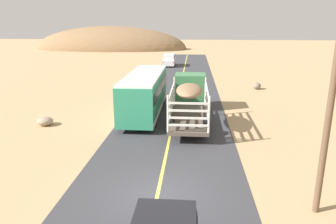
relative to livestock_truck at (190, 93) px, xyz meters
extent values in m
plane|color=tan|center=(-1.17, -12.06, -1.79)|extent=(240.00, 240.00, 0.00)
cube|color=#38383D|center=(-1.17, -12.06, -1.78)|extent=(8.00, 120.00, 0.02)
cube|color=#D8CC4C|center=(-1.17, -12.06, -1.77)|extent=(0.16, 117.60, 0.00)
cube|color=#3F7F4C|center=(0.00, 2.16, 0.03)|extent=(2.50, 2.20, 2.20)
cube|color=#192333|center=(0.00, 2.16, 0.48)|extent=(2.53, 1.54, 0.70)
cube|color=brown|center=(0.00, -3.24, -1.07)|extent=(2.50, 6.40, 0.24)
cylinder|color=silver|center=(-1.19, -0.10, 0.15)|extent=(0.12, 0.12, 2.20)
cylinder|color=silver|center=(1.19, -0.10, 0.15)|extent=(0.12, 0.12, 2.20)
cylinder|color=silver|center=(-1.19, -6.38, 0.15)|extent=(0.12, 0.12, 2.20)
cylinder|color=silver|center=(1.19, -6.38, 0.15)|extent=(0.12, 0.12, 2.20)
cube|color=silver|center=(-1.21, -3.24, -0.51)|extent=(0.08, 6.30, 0.12)
cube|color=silver|center=(1.21, -3.24, -0.51)|extent=(0.08, 6.30, 0.12)
cube|color=silver|center=(0.00, -6.40, -0.51)|extent=(2.40, 0.08, 0.12)
cube|color=silver|center=(-1.21, -3.24, -0.07)|extent=(0.08, 6.30, 0.12)
cube|color=silver|center=(1.21, -3.24, -0.07)|extent=(0.08, 6.30, 0.12)
cube|color=silver|center=(0.00, -6.40, -0.07)|extent=(2.40, 0.08, 0.12)
cube|color=silver|center=(-1.21, -3.24, 0.37)|extent=(0.08, 6.30, 0.12)
cube|color=silver|center=(1.21, -3.24, 0.37)|extent=(0.08, 6.30, 0.12)
cube|color=silver|center=(0.00, -6.40, 0.37)|extent=(2.40, 0.08, 0.12)
cube|color=silver|center=(-1.21, -3.24, 0.81)|extent=(0.08, 6.30, 0.12)
cube|color=silver|center=(1.21, -3.24, 0.81)|extent=(0.08, 6.30, 0.12)
cube|color=silver|center=(0.00, -6.40, 0.81)|extent=(2.40, 0.08, 0.12)
ellipsoid|color=#8C6B4C|center=(0.00, -3.24, 0.90)|extent=(1.75, 3.84, 0.70)
cylinder|color=black|center=(-1.09, 2.16, -1.22)|extent=(0.32, 1.10, 1.10)
cylinder|color=black|center=(1.09, 2.16, -1.22)|extent=(0.32, 1.10, 1.10)
cylinder|color=black|center=(-1.09, -4.52, -1.22)|extent=(0.32, 1.10, 1.10)
cylinder|color=black|center=(1.09, -4.52, -1.22)|extent=(0.32, 1.10, 1.10)
cube|color=#2D8C66|center=(-3.51, 0.09, -0.07)|extent=(2.50, 10.00, 2.70)
cube|color=white|center=(-3.51, 0.09, 1.36)|extent=(2.45, 9.80, 0.16)
cube|color=#192333|center=(-3.51, 0.09, 0.40)|extent=(2.54, 9.20, 0.80)
cube|color=silver|center=(-3.51, 0.09, -1.22)|extent=(2.53, 9.80, 0.36)
cylinder|color=black|center=(-4.61, 3.34, -1.27)|extent=(0.30, 1.00, 1.00)
cylinder|color=black|center=(-2.41, 3.34, -1.27)|extent=(0.30, 1.00, 1.00)
cylinder|color=black|center=(-4.61, -3.16, -1.27)|extent=(0.30, 1.00, 1.00)
cylinder|color=black|center=(-2.41, -3.16, -1.27)|extent=(0.30, 1.00, 1.00)
cube|color=silver|center=(-3.76, 28.69, -1.09)|extent=(1.90, 4.60, 0.90)
cube|color=silver|center=(-3.76, 28.54, -0.24)|extent=(1.75, 3.59, 0.80)
cube|color=#192333|center=(-3.76, 28.54, -0.22)|extent=(1.79, 3.22, 0.44)
cube|color=silver|center=(-3.76, 26.47, -1.42)|extent=(1.86, 0.20, 0.24)
cube|color=red|center=(-4.59, 26.41, -0.91)|extent=(0.16, 0.06, 0.14)
cube|color=red|center=(-2.93, 26.41, -0.91)|extent=(0.16, 0.06, 0.14)
cylinder|color=black|center=(-4.58, 30.12, -1.39)|extent=(0.26, 0.76, 0.76)
cylinder|color=black|center=(-2.94, 30.12, -1.39)|extent=(0.26, 0.76, 0.76)
cylinder|color=black|center=(-4.58, 27.27, -1.39)|extent=(0.26, 0.76, 0.76)
cylinder|color=black|center=(-2.94, 27.27, -1.39)|extent=(0.26, 0.76, 0.76)
cylinder|color=brown|center=(5.08, -12.80, 2.53)|extent=(0.24, 0.24, 8.65)
ellipsoid|color=#756656|center=(7.16, 10.70, -1.42)|extent=(0.84, 0.96, 0.73)
ellipsoid|color=gray|center=(-10.19, -3.28, -1.49)|extent=(1.13, 1.07, 0.59)
ellipsoid|color=olive|center=(-21.90, 61.29, -1.79)|extent=(40.47, 18.70, 11.91)
camera|label=1|loc=(0.23, -24.13, 5.32)|focal=34.20mm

